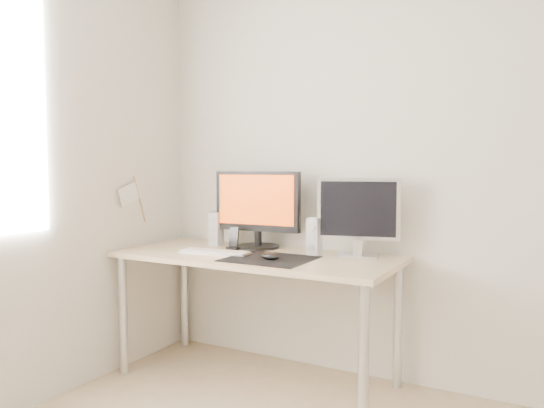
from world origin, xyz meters
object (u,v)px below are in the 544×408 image
at_px(desk, 256,268).
at_px(second_monitor, 358,213).
at_px(speaker_left, 216,229).
at_px(speaker_right, 314,237).
at_px(phone_dock, 234,242).
at_px(keyboard, 215,252).
at_px(mouse, 270,256).
at_px(main_monitor, 257,206).

height_order(desk, second_monitor, second_monitor).
bearing_deg(second_monitor, speaker_left, -178.39).
height_order(second_monitor, speaker_right, second_monitor).
height_order(speaker_left, speaker_right, same).
relative_size(speaker_right, phone_dock, 1.57).
height_order(speaker_right, keyboard, speaker_right).
bearing_deg(speaker_right, desk, -156.98).
bearing_deg(phone_dock, keyboard, -94.74).
bearing_deg(keyboard, speaker_left, 123.25).
distance_m(mouse, keyboard, 0.39).
xyz_separation_m(desk, keyboard, (-0.22, -0.08, 0.09)).
bearing_deg(second_monitor, main_monitor, -179.87).
height_order(mouse, speaker_right, speaker_right).
xyz_separation_m(mouse, speaker_right, (0.14, 0.26, 0.08)).
xyz_separation_m(mouse, phone_dock, (-0.37, 0.23, 0.02)).
distance_m(speaker_right, keyboard, 0.58).
bearing_deg(phone_dock, speaker_right, 3.99).
relative_size(speaker_left, phone_dock, 1.57).
bearing_deg(speaker_left, desk, -23.85).
bearing_deg(mouse, main_monitor, 129.39).
relative_size(main_monitor, keyboard, 1.28).
bearing_deg(main_monitor, mouse, -50.61).
relative_size(desk, second_monitor, 3.58).
height_order(speaker_left, keyboard, speaker_left).
height_order(second_monitor, phone_dock, second_monitor).
relative_size(desk, speaker_left, 7.67).
relative_size(desk, speaker_right, 7.67).
distance_m(desk, speaker_left, 0.46).
bearing_deg(mouse, second_monitor, 41.89).
distance_m(desk, keyboard, 0.25).
xyz_separation_m(second_monitor, phone_dock, (-0.74, -0.11, -0.20)).
height_order(mouse, desk, mouse).
xyz_separation_m(second_monitor, speaker_right, (-0.23, -0.07, -0.14)).
bearing_deg(main_monitor, phone_dock, -134.50).
height_order(mouse, speaker_left, speaker_left).
distance_m(speaker_left, keyboard, 0.32).
height_order(main_monitor, second_monitor, main_monitor).
distance_m(main_monitor, phone_dock, 0.26).
bearing_deg(main_monitor, second_monitor, 0.13).
bearing_deg(speaker_left, main_monitor, 4.91).
bearing_deg(desk, main_monitor, 118.04).
relative_size(mouse, speaker_right, 0.51).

